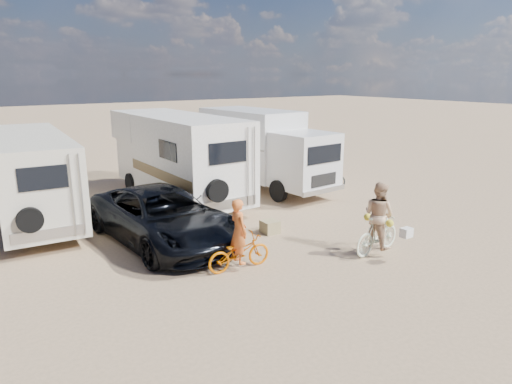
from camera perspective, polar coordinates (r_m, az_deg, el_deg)
ground at (r=12.23m, az=5.00°, el=-8.13°), size 140.00×140.00×0.00m
rv_main at (r=17.48m, az=-9.65°, el=4.07°), size 2.46×7.24×3.22m
rv_left at (r=16.51m, az=-25.91°, el=1.51°), size 2.67×7.42×2.82m
box_truck at (r=19.24m, az=1.15°, el=5.19°), size 2.65×6.87×3.22m
dark_suv at (r=13.32m, az=-11.47°, el=-2.96°), size 2.99×5.73×1.54m
bike_man at (r=11.39m, az=-2.12°, el=-7.46°), size 1.70×0.70×0.87m
bike_woman at (r=12.78m, az=14.78°, el=-5.08°), size 1.78×0.66×1.04m
rider_man at (r=11.26m, az=-2.13°, el=-5.72°), size 0.43×0.61×1.61m
rider_woman at (r=12.66m, az=14.88°, el=-3.51°), size 0.75×0.93×1.78m
bike_parked at (r=19.18m, az=8.79°, el=1.50°), size 1.83×0.96×0.92m
cooler at (r=15.11m, az=-6.31°, el=-2.81°), size 0.59×0.44×0.46m
crate at (r=13.99m, az=1.73°, el=-4.32°), size 0.49×0.49×0.38m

